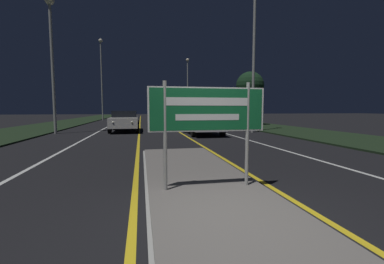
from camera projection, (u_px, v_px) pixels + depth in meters
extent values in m
plane|color=black|center=(233.00, 225.00, 3.55)|extent=(160.00, 160.00, 0.00)
cube|color=#999993|center=(207.00, 191.00, 4.93)|extent=(2.35, 9.91, 0.05)
cube|color=#66605B|center=(207.00, 190.00, 4.92)|extent=(2.23, 9.79, 0.10)
cube|color=black|center=(40.00, 128.00, 21.24)|extent=(5.00, 100.00, 0.08)
cube|color=black|center=(254.00, 125.00, 24.93)|extent=(5.00, 100.00, 0.08)
cube|color=gold|center=(140.00, 124.00, 27.71)|extent=(0.12, 70.00, 0.01)
cube|color=gold|center=(165.00, 124.00, 28.24)|extent=(0.12, 70.00, 0.01)
cube|color=silver|center=(113.00, 124.00, 27.16)|extent=(0.12, 70.00, 0.01)
cube|color=silver|center=(190.00, 123.00, 28.79)|extent=(0.12, 70.00, 0.01)
cube|color=silver|center=(83.00, 124.00, 26.58)|extent=(0.10, 70.00, 0.01)
cube|color=silver|center=(216.00, 123.00, 29.37)|extent=(0.10, 70.00, 0.01)
cylinder|color=#9E9E99|center=(165.00, 136.00, 4.68)|extent=(0.07, 0.07, 2.00)
cylinder|color=#9E9E99|center=(247.00, 135.00, 4.99)|extent=(0.07, 0.07, 2.00)
cube|color=#146033|center=(208.00, 109.00, 4.79)|extent=(2.22, 0.04, 0.82)
cube|color=white|center=(208.00, 109.00, 4.77)|extent=(2.22, 0.00, 0.82)
cube|color=#146033|center=(208.00, 109.00, 4.76)|extent=(2.15, 0.01, 0.77)
cube|color=white|center=(208.00, 102.00, 4.75)|extent=(1.55, 0.01, 0.15)
cube|color=white|center=(208.00, 117.00, 4.77)|extent=(1.22, 0.01, 0.12)
cylinder|color=#9E9E99|center=(53.00, 70.00, 16.28)|extent=(0.18, 0.18, 8.17)
sphere|color=#F9EAC6|center=(49.00, 0.00, 15.90)|extent=(0.60, 0.60, 0.60)
cylinder|color=#9E9E99|center=(102.00, 82.00, 36.08)|extent=(0.18, 0.18, 10.92)
sphere|color=#F9EAC6|center=(100.00, 41.00, 35.58)|extent=(0.52, 0.52, 0.52)
cylinder|color=#9E9E99|center=(254.00, 52.00, 17.06)|extent=(0.18, 0.18, 10.75)
cylinder|color=#9E9E99|center=(188.00, 90.00, 42.50)|extent=(0.18, 0.18, 9.48)
sphere|color=#F9EAC6|center=(188.00, 60.00, 42.06)|extent=(0.52, 0.52, 0.52)
cube|color=#B7B7BC|center=(202.00, 124.00, 16.20)|extent=(1.83, 4.63, 0.58)
cube|color=black|center=(203.00, 116.00, 15.88)|extent=(1.61, 2.41, 0.51)
sphere|color=red|center=(202.00, 126.00, 13.84)|extent=(0.14, 0.14, 0.14)
sphere|color=red|center=(222.00, 125.00, 14.06)|extent=(0.14, 0.14, 0.14)
cylinder|color=black|center=(185.00, 128.00, 17.45)|extent=(0.22, 0.68, 0.68)
cylinder|color=black|center=(210.00, 127.00, 17.79)|extent=(0.22, 0.68, 0.68)
cylinder|color=black|center=(193.00, 131.00, 14.65)|extent=(0.22, 0.68, 0.68)
cylinder|color=black|center=(222.00, 131.00, 14.99)|extent=(0.22, 0.68, 0.68)
cube|color=#4C514C|center=(181.00, 119.00, 23.79)|extent=(1.77, 4.37, 0.70)
cube|color=black|center=(181.00, 112.00, 23.48)|extent=(1.56, 2.27, 0.49)
sphere|color=red|center=(178.00, 119.00, 21.56)|extent=(0.14, 0.14, 0.14)
sphere|color=red|center=(191.00, 119.00, 21.77)|extent=(0.14, 0.14, 0.14)
cylinder|color=black|center=(170.00, 122.00, 24.98)|extent=(0.22, 0.70, 0.70)
cylinder|color=black|center=(187.00, 122.00, 25.31)|extent=(0.22, 0.70, 0.70)
cylinder|color=black|center=(174.00, 123.00, 22.33)|extent=(0.22, 0.70, 0.70)
cylinder|color=black|center=(193.00, 123.00, 22.66)|extent=(0.22, 0.70, 0.70)
cube|color=#B7B7BC|center=(197.00, 116.00, 32.07)|extent=(1.86, 4.02, 0.64)
cube|color=black|center=(198.00, 112.00, 31.78)|extent=(1.64, 2.09, 0.50)
sphere|color=red|center=(196.00, 116.00, 30.00)|extent=(0.14, 0.14, 0.14)
sphere|color=red|center=(206.00, 116.00, 30.23)|extent=(0.14, 0.14, 0.14)
cylinder|color=black|center=(188.00, 119.00, 33.14)|extent=(0.22, 0.71, 0.71)
cylinder|color=black|center=(202.00, 119.00, 33.49)|extent=(0.22, 0.71, 0.71)
cylinder|color=black|center=(192.00, 119.00, 30.71)|extent=(0.22, 0.71, 0.71)
cylinder|color=black|center=(207.00, 119.00, 31.05)|extent=(0.22, 0.71, 0.71)
cube|color=silver|center=(125.00, 122.00, 18.39)|extent=(1.85, 4.77, 0.66)
cube|color=black|center=(125.00, 114.00, 18.62)|extent=(1.63, 2.48, 0.45)
sphere|color=white|center=(113.00, 122.00, 15.96)|extent=(0.14, 0.14, 0.14)
sphere|color=white|center=(132.00, 122.00, 16.18)|extent=(0.14, 0.14, 0.14)
cylinder|color=black|center=(110.00, 128.00, 16.80)|extent=(0.22, 0.72, 0.72)
cylinder|color=black|center=(137.00, 128.00, 17.15)|extent=(0.22, 0.72, 0.72)
cylinder|color=black|center=(114.00, 125.00, 19.69)|extent=(0.22, 0.72, 0.72)
cylinder|color=black|center=(138.00, 125.00, 20.03)|extent=(0.22, 0.72, 0.72)
cube|color=black|center=(128.00, 117.00, 31.40)|extent=(1.84, 4.27, 0.62)
cube|color=black|center=(128.00, 113.00, 31.60)|extent=(1.62, 2.22, 0.46)
sphere|color=white|center=(122.00, 117.00, 29.22)|extent=(0.14, 0.14, 0.14)
sphere|color=white|center=(132.00, 117.00, 29.44)|extent=(0.14, 0.14, 0.14)
cylinder|color=black|center=(120.00, 120.00, 29.96)|extent=(0.22, 0.61, 0.61)
cylinder|color=black|center=(135.00, 120.00, 30.30)|extent=(0.22, 0.61, 0.61)
cylinder|color=black|center=(121.00, 119.00, 32.55)|extent=(0.22, 0.61, 0.61)
cylinder|color=black|center=(136.00, 119.00, 32.89)|extent=(0.22, 0.61, 0.61)
cylinder|color=#4C3823|center=(249.00, 108.00, 24.82)|extent=(0.24, 0.24, 3.17)
sphere|color=black|center=(250.00, 86.00, 24.63)|extent=(2.66, 2.66, 2.66)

